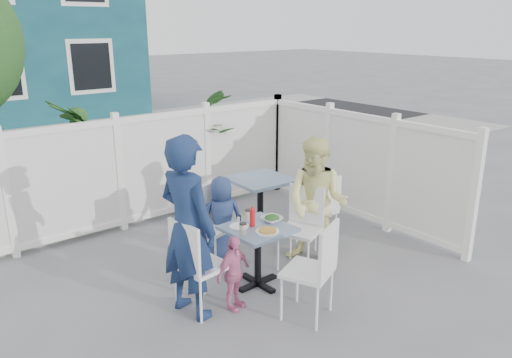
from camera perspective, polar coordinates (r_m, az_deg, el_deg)
ground at (r=5.49m, az=-5.15°, el=-13.60°), size 80.00×80.00×0.00m
near_sidewalk at (r=8.64m, az=-19.27°, el=-2.68°), size 24.00×2.60×0.01m
street at (r=12.08m, az=-25.30°, el=2.15°), size 24.00×5.00×0.01m
fence_back at (r=7.19m, az=-15.31°, el=0.27°), size 5.86×0.08×1.60m
fence_right at (r=7.47m, az=11.52°, el=1.18°), size 0.08×3.66×1.60m
potted_shrub_a at (r=7.70m, az=-19.34°, el=1.91°), size 1.09×1.09×1.80m
potted_shrub_b at (r=8.37m, az=-7.28°, el=3.64°), size 1.88×1.98×1.72m
main_table at (r=5.51m, az=0.21°, el=-7.03°), size 0.69×0.69×0.70m
spare_table at (r=6.85m, az=0.49°, el=-1.36°), size 0.79×0.79×0.80m
chair_left at (r=5.03m, az=-7.01°, el=-9.12°), size 0.49×0.51×1.01m
chair_right at (r=5.98m, az=5.34°, el=-4.81°), size 0.57×0.58×0.98m
chair_back at (r=6.09m, az=-5.36°, el=-4.59°), size 0.52×0.51×0.95m
chair_near at (r=4.93m, az=6.90°, el=-9.65°), size 0.60×0.59×1.01m
chair_spare at (r=6.55m, az=7.51°, el=-3.04°), size 0.43×0.42×0.95m
man at (r=4.90m, az=-7.80°, el=-5.52°), size 0.57×0.75×1.85m
woman at (r=5.98m, az=6.98°, el=-2.70°), size 0.86×0.94×1.57m
boy at (r=6.15m, az=-3.90°, el=-4.53°), size 0.60×0.49×1.06m
toddler at (r=5.15m, az=-2.58°, el=-10.68°), size 0.50×0.30×0.80m
plate_main at (r=5.31m, az=1.30°, el=-6.04°), size 0.25×0.25×0.02m
plate_side at (r=5.45m, az=-1.92°, el=-5.43°), size 0.22×0.22×0.01m
salad_bowl at (r=5.59m, az=1.83°, el=-4.63°), size 0.22×0.22×0.06m
coffee_cup_a at (r=5.25m, az=-1.49°, el=-5.76°), size 0.08×0.08×0.11m
coffee_cup_b at (r=5.61m, az=-0.87°, el=-4.19°), size 0.08×0.08×0.11m
ketchup_bottle at (r=5.43m, az=-0.42°, el=-4.47°), size 0.06×0.06×0.19m
salt_shaker at (r=5.55m, az=-2.00°, el=-4.70°), size 0.03×0.03×0.07m
pepper_shaker at (r=5.60m, az=-1.88°, el=-4.47°), size 0.03×0.03×0.07m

